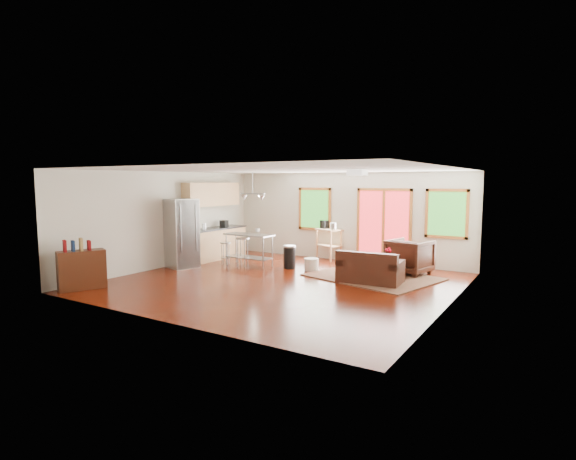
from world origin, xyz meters
The scene contains 28 objects.
floor centered at (0.00, 0.00, -0.01)m, with size 7.50×7.00×0.02m, color #370C02.
ceiling centered at (0.00, 0.00, 2.61)m, with size 7.50×7.00×0.02m, color silver.
back_wall centered at (0.00, 3.51, 1.30)m, with size 7.50×0.02×2.60m, color beige.
left_wall centered at (-3.76, 0.00, 1.30)m, with size 0.02×7.00×2.60m, color beige.
right_wall centered at (3.76, 0.00, 1.30)m, with size 0.02×7.00×2.60m, color beige.
front_wall centered at (0.00, -3.51, 1.30)m, with size 7.50×0.02×2.60m, color beige.
window_left centered at (-1.00, 3.46, 1.50)m, with size 1.10×0.05×1.30m.
french_doors centered at (1.20, 3.46, 1.10)m, with size 1.60×0.05×2.10m.
window_right centered at (2.90, 3.46, 1.50)m, with size 1.10×0.05×1.30m.
rug centered at (1.61, 1.63, 0.01)m, with size 2.84×2.18×0.03m, color #4E5F38.
loveseat centered at (1.77, 1.01, 0.30)m, with size 1.47×0.90×0.76m.
coffee_table centered at (1.63, 2.06, 0.36)m, with size 1.06×0.66×0.41m.
armchair centered at (2.24, 2.54, 0.49)m, with size 0.95×0.89×0.98m, color black.
ottoman centered at (1.24, 2.28, 0.18)m, with size 0.53×0.53×0.35m, color black.
pouf centered at (-0.08, 1.59, 0.16)m, with size 0.37×0.37×0.33m, color beige.
vase centered at (1.93, 1.81, 0.53)m, with size 0.20×0.21×0.34m.
book centered at (2.08, 1.81, 0.55)m, with size 0.23×0.03×0.31m, color maroon.
cabinets centered at (-3.49, 1.70, 0.93)m, with size 0.64×2.24×2.30m.
refrigerator centered at (-3.34, 0.17, 0.94)m, with size 0.91×0.90×1.87m.
island centered at (-1.90, 1.30, 0.61)m, with size 1.41×0.58×0.89m.
cup centered at (-1.64, 1.34, 1.02)m, with size 0.13×0.11×0.13m, color silver.
bar_stool_a centered at (-2.57, 1.09, 0.47)m, with size 0.40×0.40×0.64m.
bar_stool_b centered at (-2.00, 1.15, 0.60)m, with size 0.46×0.46×0.81m.
trash_can centered at (-0.74, 1.56, 0.31)m, with size 0.43×0.43×0.62m.
kitchen_cart centered at (-0.47, 3.36, 0.80)m, with size 0.90×0.76×1.17m.
bookshelf centered at (-3.35, -2.82, 0.44)m, with size 0.72×1.02×1.13m.
ceiling_flush centered at (1.60, 0.60, 2.53)m, with size 0.35×0.35×0.12m, color white.
pendant_light centered at (-1.90, 1.50, 1.90)m, with size 0.80×0.18×0.79m.
Camera 1 is at (5.52, -8.61, 2.33)m, focal length 28.00 mm.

